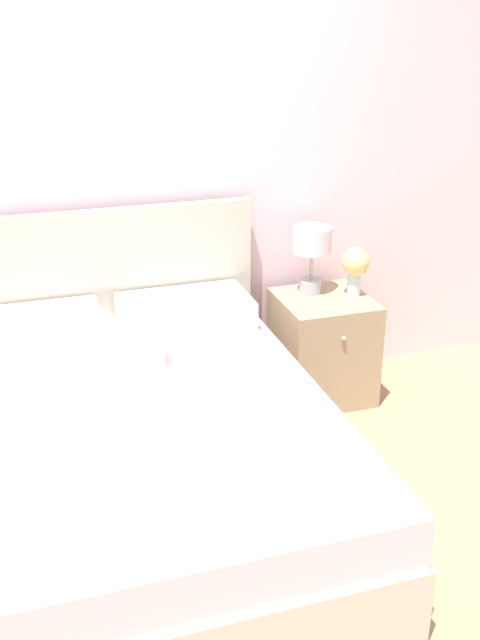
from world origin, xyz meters
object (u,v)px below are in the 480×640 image
(nightstand, at_px, (322,347))
(table_lamp, at_px, (312,247))
(flower_vase, at_px, (356,266))
(bed, at_px, (140,445))

(nightstand, distance_m, table_lamp, 0.53)
(nightstand, xyz_separation_m, table_lamp, (-0.04, 0.10, 0.52))
(table_lamp, relative_size, flower_vase, 1.40)
(nightstand, bearing_deg, table_lamp, 110.82)
(bed, xyz_separation_m, nightstand, (1.08, 0.63, 0.00))
(nightstand, relative_size, flower_vase, 2.20)
(table_lamp, height_order, flower_vase, table_lamp)
(bed, xyz_separation_m, table_lamp, (1.04, 0.73, 0.52))
(bed, xyz_separation_m, flower_vase, (1.24, 0.63, 0.43))
(bed, relative_size, flower_vase, 7.72)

